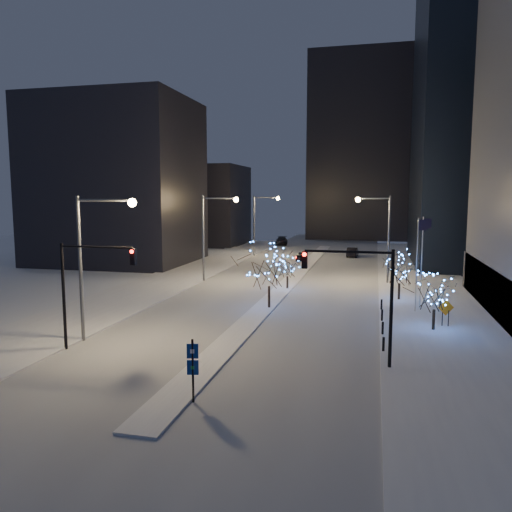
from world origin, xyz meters
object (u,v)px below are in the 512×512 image
(street_lamp_w_far, at_px, (260,217))
(traffic_signal_west, at_px, (84,279))
(street_lamp_east, at_px, (381,227))
(holiday_tree_median_near, at_px, (269,267))
(holiday_tree_plaza_near, at_px, (435,293))
(holiday_tree_plaza_far, at_px, (400,269))
(holiday_tree_median_far, at_px, (287,266))
(street_lamp_w_near, at_px, (94,248))
(car_mid, at_px, (352,252))
(wayfinding_sign, at_px, (193,364))
(street_lamp_w_mid, at_px, (212,226))
(car_near, at_px, (302,256))
(traffic_signal_east, at_px, (364,287))
(construction_sign, at_px, (446,310))
(car_far, at_px, (282,241))

(street_lamp_w_far, bearing_deg, traffic_signal_west, -89.45)
(street_lamp_east, distance_m, holiday_tree_median_near, 18.38)
(holiday_tree_plaza_near, xyz_separation_m, holiday_tree_plaza_far, (-2.01, 10.65, 0.19))
(street_lamp_w_far, height_order, holiday_tree_median_far, street_lamp_w_far)
(street_lamp_w_near, xyz_separation_m, holiday_tree_plaza_near, (22.81, 8.19, -3.59))
(traffic_signal_west, relative_size, holiday_tree_plaza_far, 1.51)
(car_mid, relative_size, wayfinding_sign, 1.47)
(street_lamp_w_mid, height_order, car_near, street_lamp_w_mid)
(street_lamp_w_mid, bearing_deg, traffic_signal_east, -55.49)
(street_lamp_w_far, relative_size, traffic_signal_east, 1.43)
(street_lamp_w_far, relative_size, holiday_tree_median_far, 2.59)
(street_lamp_w_near, height_order, holiday_tree_median_far, street_lamp_w_near)
(street_lamp_east, xyz_separation_m, car_mid, (-4.13, 24.98, -5.69))
(holiday_tree_median_far, height_order, construction_sign, holiday_tree_median_far)
(street_lamp_w_mid, distance_m, holiday_tree_median_far, 10.67)
(car_far, bearing_deg, holiday_tree_plaza_near, -77.47)
(street_lamp_w_near, relative_size, holiday_tree_median_far, 2.59)
(car_near, relative_size, wayfinding_sign, 1.22)
(street_lamp_east, relative_size, traffic_signal_east, 1.43)
(traffic_signal_east, relative_size, car_mid, 1.51)
(street_lamp_w_far, distance_m, car_far, 20.49)
(holiday_tree_median_near, bearing_deg, wayfinding_sign, -88.36)
(street_lamp_w_mid, height_order, holiday_tree_plaza_far, street_lamp_w_mid)
(traffic_signal_east, xyz_separation_m, holiday_tree_median_near, (-8.44, 13.55, -1.00))
(holiday_tree_median_near, relative_size, holiday_tree_plaza_far, 1.22)
(traffic_signal_east, distance_m, car_far, 73.03)
(traffic_signal_west, bearing_deg, car_far, 90.45)
(car_near, height_order, car_mid, car_mid)
(street_lamp_east, distance_m, car_far, 46.19)
(car_mid, relative_size, car_far, 0.83)
(street_lamp_w_far, relative_size, construction_sign, 4.87)
(street_lamp_w_far, height_order, traffic_signal_west, street_lamp_w_far)
(car_far, bearing_deg, street_lamp_w_far, -97.69)
(wayfinding_sign, bearing_deg, street_lamp_w_far, 88.05)
(traffic_signal_east, relative_size, car_near, 1.82)
(car_far, xyz_separation_m, holiday_tree_plaza_far, (20.86, -50.84, 2.29))
(construction_sign, bearing_deg, traffic_signal_west, -171.63)
(street_lamp_east, height_order, car_far, street_lamp_east)
(street_lamp_w_far, height_order, car_near, street_lamp_w_far)
(street_lamp_w_mid, xyz_separation_m, traffic_signal_east, (17.88, -26.00, -1.74))
(holiday_tree_median_far, bearing_deg, holiday_tree_median_near, -90.00)
(street_lamp_w_mid, relative_size, car_mid, 2.15)
(street_lamp_east, distance_m, traffic_signal_west, 35.30)
(street_lamp_w_near, relative_size, street_lamp_w_mid, 1.00)
(car_mid, xyz_separation_m, holiday_tree_plaza_near, (7.92, -44.79, 2.14))
(holiday_tree_median_near, bearing_deg, car_far, 99.44)
(traffic_signal_west, height_order, car_far, traffic_signal_west)
(street_lamp_east, xyz_separation_m, holiday_tree_median_far, (-9.58, -6.00, -3.92))
(car_mid, bearing_deg, holiday_tree_median_near, 84.79)
(car_far, bearing_deg, car_near, -80.09)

